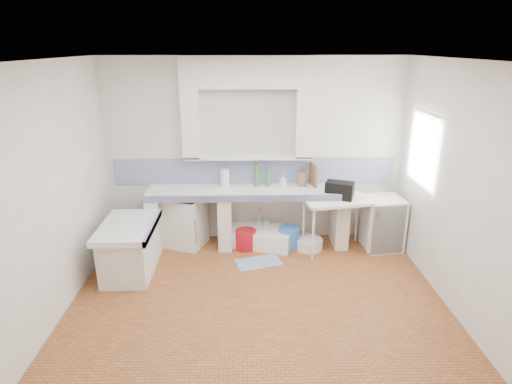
{
  "coord_description": "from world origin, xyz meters",
  "views": [
    {
      "loc": [
        -0.14,
        -4.31,
        2.95
      ],
      "look_at": [
        0.0,
        1.0,
        1.1
      ],
      "focal_mm": 29.92,
      "sensor_mm": 36.0,
      "label": 1
    }
  ],
  "objects_px": {
    "side_table": "(336,225)",
    "fridge": "(383,223)",
    "stove": "(185,221)",
    "sink": "(259,237)"
  },
  "relations": [
    {
      "from": "side_table",
      "to": "fridge",
      "type": "bearing_deg",
      "value": -6.51
    },
    {
      "from": "stove",
      "to": "fridge",
      "type": "bearing_deg",
      "value": 16.28
    },
    {
      "from": "side_table",
      "to": "fridge",
      "type": "relative_size",
      "value": 1.22
    },
    {
      "from": "sink",
      "to": "fridge",
      "type": "relative_size",
      "value": 1.26
    },
    {
      "from": "sink",
      "to": "fridge",
      "type": "xyz_separation_m",
      "value": [
        1.85,
        -0.15,
        0.28
      ]
    },
    {
      "from": "sink",
      "to": "stove",
      "type": "bearing_deg",
      "value": -164.54
    },
    {
      "from": "sink",
      "to": "side_table",
      "type": "distance_m",
      "value": 1.19
    },
    {
      "from": "fridge",
      "to": "side_table",
      "type": "bearing_deg",
      "value": 177.38
    },
    {
      "from": "sink",
      "to": "side_table",
      "type": "bearing_deg",
      "value": 7.05
    },
    {
      "from": "stove",
      "to": "sink",
      "type": "relative_size",
      "value": 0.77
    }
  ]
}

